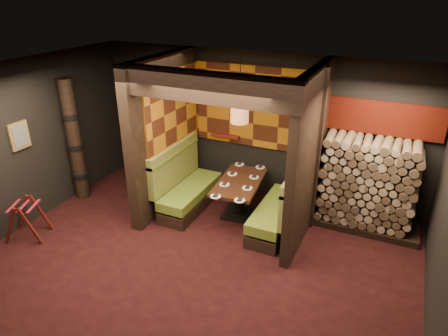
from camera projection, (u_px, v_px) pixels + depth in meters
floor at (188, 270)px, 6.03m from camera, size 6.50×5.50×0.02m
ceiling at (179, 81)px, 4.83m from camera, size 6.50×5.50×0.02m
wall_back at (256, 126)px, 7.70m from camera, size 6.50×0.02×2.85m
wall_front at (8, 331)px, 3.16m from camera, size 6.50×0.02×2.85m
wall_left at (15, 148)px, 6.68m from camera, size 0.02×5.50×2.85m
partition_left at (165, 134)px, 7.30m from camera, size 0.20×2.20×2.85m
partition_right at (309, 157)px, 6.33m from camera, size 0.15×2.10×2.85m
header_beam at (204, 87)px, 5.51m from camera, size 2.85×0.18×0.44m
tapa_back_panel at (254, 107)px, 7.50m from camera, size 2.40×0.06×1.55m
tapa_side_panel at (175, 110)px, 7.22m from camera, size 0.04×1.85×1.45m
lacquer_shelf at (225, 136)px, 7.94m from camera, size 0.60×0.12×0.07m
booth_bench_left at (186, 188)px, 7.59m from camera, size 0.68×1.60×1.14m
booth_bench_right at (282, 209)px, 6.86m from camera, size 0.68×1.60×1.14m
dining_table at (239, 192)px, 7.27m from camera, size 0.86×1.41×0.71m
place_settings at (240, 180)px, 7.16m from camera, size 0.74×1.59×0.03m
pendant_lamp at (240, 109)px, 6.56m from camera, size 0.30×0.30×1.03m
framed_picture at (19, 136)px, 6.66m from camera, size 0.05×0.36×0.46m
luggage_rack at (26, 218)px, 6.68m from camera, size 0.80×0.69×0.73m
totem_column at (75, 142)px, 7.60m from camera, size 0.31×0.31×2.40m
firewood_stack at (372, 186)px, 6.74m from camera, size 1.73×0.70×1.64m
mosaic_header at (385, 118)px, 6.55m from camera, size 1.83×0.10×0.56m
bay_front_post at (318, 152)px, 6.51m from camera, size 0.08×0.08×2.85m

